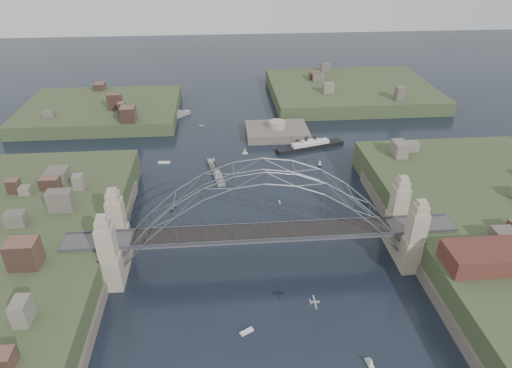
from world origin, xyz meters
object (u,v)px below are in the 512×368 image
Objects in this scene: bridge at (263,217)px; fort_island at (277,136)px; wharf_shed at (497,257)px; naval_cruiser_near at (216,171)px; ocean_liner at (310,146)px; naval_cruiser_far at (172,117)px.

bridge reaches higher than fort_island.
naval_cruiser_near is (-54.17, 56.69, -9.21)m from wharf_shed.
wharf_shed is 78.95m from naval_cruiser_near.
wharf_shed reaches higher than fort_island.
naval_cruiser_near is 35.62m from ocean_liner.
wharf_shed reaches higher than naval_cruiser_near.
fort_island is 1.10× the size of wharf_shed.
fort_island is 0.91× the size of ocean_liner.
naval_cruiser_far is 0.60× the size of ocean_liner.
wharf_shed is (32.00, -84.00, 10.34)m from fort_island.
wharf_shed reaches higher than naval_cruiser_far.
fort_island is 1.29× the size of naval_cruiser_near.
naval_cruiser_near is (-22.17, -27.31, 1.13)m from fort_island.
ocean_liner is at bearing -32.10° from naval_cruiser_far.
fort_island is 90.48m from wharf_shed.
naval_cruiser_far is (-27.15, 88.93, -11.38)m from bridge.
naval_cruiser_near is at bearing 103.39° from bridge.
ocean_liner is (9.92, -11.84, 1.26)m from fort_island.
naval_cruiser_near is at bearing 133.69° from wharf_shed.
ocean_liner reaches higher than naval_cruiser_near.
bridge is 5.78× the size of naval_cruiser_far.
fort_island is 1.51× the size of naval_cruiser_far.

